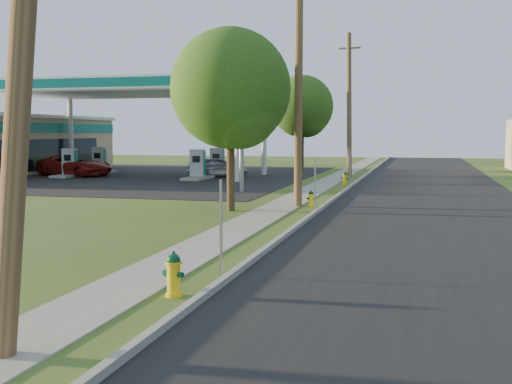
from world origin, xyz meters
The scene contains 23 objects.
ground_plane centered at (0.00, 0.00, 0.00)m, with size 140.00×140.00×0.00m, color #2D4A17.
road centered at (4.50, 10.00, 0.01)m, with size 8.00×120.00×0.02m, color black.
curb centered at (0.50, 10.00, 0.07)m, with size 0.15×120.00×0.15m, color gray.
sidewalk centered at (-1.25, 10.00, 0.01)m, with size 1.50×120.00×0.03m, color gray.
forecourt centered at (-16.00, 32.00, 0.01)m, with size 26.00×28.00×0.02m, color black.
utility_pole_mid centered at (-0.60, 17.00, 4.95)m, with size 1.40×0.32×9.80m.
utility_pole_far centered at (-0.60, 35.00, 4.80)m, with size 1.40×0.32×9.50m.
sign_post_near centered at (0.25, 4.20, 1.00)m, with size 0.05×0.04×2.00m, color gray.
sign_post_mid centered at (0.25, 16.00, 1.00)m, with size 0.05×0.04×2.00m, color gray.
sign_post_far centered at (0.25, 28.20, 1.00)m, with size 0.05×0.04×2.00m, color gray.
gas_canopy centered at (-14.00, 32.00, 5.90)m, with size 18.18×9.18×6.40m.
fuel_pump_nw centered at (-18.50, 30.00, 0.72)m, with size 1.20×3.20×1.90m.
fuel_pump_ne centered at (-9.50, 30.00, 0.72)m, with size 1.20×3.20×1.90m.
fuel_pump_sw centered at (-18.50, 34.00, 0.72)m, with size 1.20×3.20×1.90m.
fuel_pump_se centered at (-9.50, 34.00, 0.72)m, with size 1.20×3.20×1.90m.
price_pylon centered at (-4.50, 22.50, 5.43)m, with size 0.34×2.04×6.85m.
tree_verge centered at (-2.69, 14.88, 4.40)m, with size 4.51×4.51×6.84m.
tree_lot centered at (-5.08, 42.62, 4.85)m, with size 4.97×4.97×7.53m.
hydrant_near centered at (-0.10, 2.48, 0.40)m, with size 0.43×0.38×0.83m.
hydrant_mid centered at (-0.07, 17.00, 0.32)m, with size 0.34×0.31×0.66m.
hydrant_far centered at (0.02, 27.78, 0.39)m, with size 0.41×0.37×0.79m.
car_red centered at (-18.64, 30.90, 0.76)m, with size 2.51×5.45×1.52m, color maroon.
car_silver centered at (-9.01, 32.55, 0.69)m, with size 1.62×4.04×1.37m, color #A7A9AE.
Camera 1 is at (4.17, -8.09, 2.94)m, focal length 45.00 mm.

